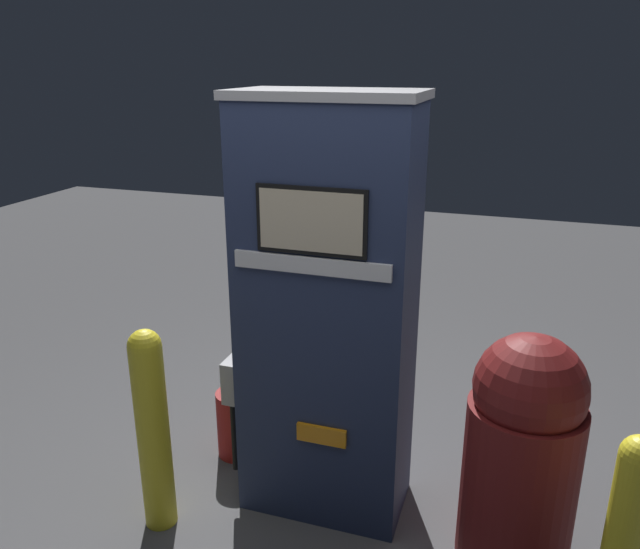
# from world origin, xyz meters

# --- Properties ---
(ground_plane) EXTENTS (14.00, 14.00, 0.00)m
(ground_plane) POSITION_xyz_m (0.00, 0.00, 0.00)
(ground_plane) COLOR #4C4C4F
(gas_pump) EXTENTS (0.91, 0.49, 2.08)m
(gas_pump) POSITION_xyz_m (-0.00, 0.23, 1.04)
(gas_pump) COLOR #232D4C
(gas_pump) RESTS_ON ground_plane
(safety_bollard) EXTENTS (0.16, 0.16, 1.05)m
(safety_bollard) POSITION_xyz_m (-0.73, -0.21, 0.55)
(safety_bollard) COLOR yellow
(safety_bollard) RESTS_ON ground_plane
(trash_bin) EXTENTS (0.51, 0.51, 1.12)m
(trash_bin) POSITION_xyz_m (0.94, 0.10, 0.57)
(trash_bin) COLOR maroon
(trash_bin) RESTS_ON ground_plane
(squeegee_bucket) EXTENTS (0.23, 0.23, 0.89)m
(squeegee_bucket) POSITION_xyz_m (-0.62, 0.44, 0.20)
(squeegee_bucket) COLOR maroon
(squeegee_bucket) RESTS_ON ground_plane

